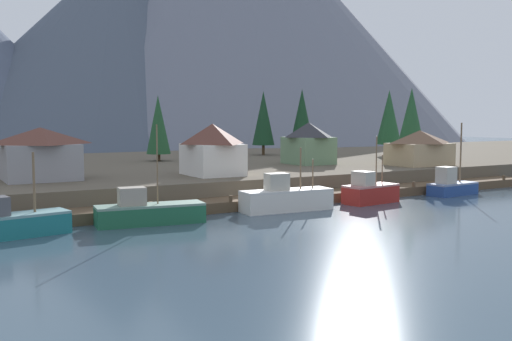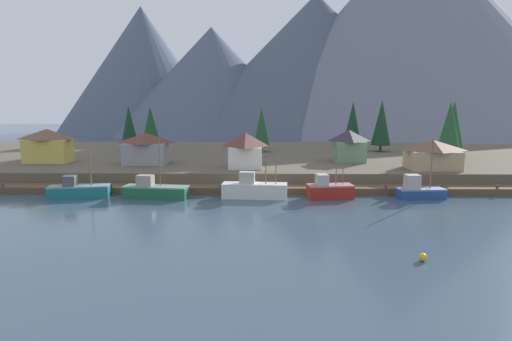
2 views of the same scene
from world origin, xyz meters
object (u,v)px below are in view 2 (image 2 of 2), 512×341
at_px(conifer_back_right, 129,125).
at_px(conifer_centre, 151,125).
at_px(house_green, 349,145).
at_px(conifer_near_right, 261,127).
at_px(house_tan, 433,154).
at_px(fishing_boat_teal, 78,190).
at_px(fishing_boat_red, 329,190).
at_px(house_white, 246,150).
at_px(conifer_mid_right, 353,122).
at_px(house_yellow, 48,145).
at_px(house_grey, 147,148).
at_px(conifer_back_left, 453,124).
at_px(channel_buoy, 423,257).
at_px(fishing_boat_blue, 419,191).
at_px(conifer_near_left, 381,123).
at_px(fishing_boat_white, 254,189).
at_px(fishing_boat_green, 155,190).
at_px(conifer_mid_left, 449,130).

relative_size(conifer_back_right, conifer_centre, 1.01).
height_order(house_green, conifer_near_right, conifer_near_right).
height_order(house_tan, conifer_near_right, conifer_near_right).
height_order(fishing_boat_teal, house_green, house_green).
relative_size(fishing_boat_red, house_white, 1.01).
height_order(fishing_boat_red, conifer_mid_right, conifer_mid_right).
relative_size(fishing_boat_red, house_tan, 0.85).
distance_m(house_yellow, conifer_centre, 22.02).
height_order(house_grey, conifer_back_right, conifer_back_right).
bearing_deg(conifer_back_left, conifer_mid_right, 145.43).
xyz_separation_m(house_yellow, conifer_centre, (14.79, 16.05, 2.88)).
bearing_deg(conifer_back_right, channel_buoy, -55.54).
height_order(house_yellow, conifer_back_right, conifer_back_right).
bearing_deg(house_yellow, fishing_boat_red, -20.55).
relative_size(fishing_boat_blue, conifer_back_right, 0.83).
bearing_deg(conifer_centre, channel_buoy, -57.02).
distance_m(fishing_boat_blue, house_tan, 13.02).
distance_m(house_white, conifer_near_right, 24.19).
distance_m(conifer_near_left, conifer_centre, 51.12).
height_order(house_green, conifer_centre, conifer_centre).
distance_m(fishing_boat_blue, conifer_mid_right, 41.86).
distance_m(fishing_boat_white, conifer_centre, 42.00).
relative_size(fishing_boat_green, house_tan, 1.13).
bearing_deg(house_yellow, fishing_boat_teal, -54.19).
distance_m(house_green, conifer_near_right, 23.01).
bearing_deg(house_tan, house_white, 176.87).
distance_m(house_green, conifer_centre, 42.81).
xyz_separation_m(house_tan, conifer_mid_left, (5.55, 7.25, 3.60)).
xyz_separation_m(fishing_boat_white, fishing_boat_red, (10.53, -0.11, -0.00)).
bearing_deg(fishing_boat_red, conifer_mid_right, 66.86).
relative_size(fishing_boat_green, conifer_mid_left, 0.85).
bearing_deg(house_green, conifer_near_left, 58.16).
distance_m(house_white, conifer_back_left, 44.76).
height_order(fishing_boat_teal, fishing_boat_blue, fishing_boat_blue).
xyz_separation_m(house_green, channel_buoy, (-2.46, -45.03, -5.15)).
bearing_deg(conifer_centre, fishing_boat_blue, -36.27).
distance_m(fishing_boat_white, conifer_mid_right, 47.35).
xyz_separation_m(house_white, conifer_centre, (-21.63, 21.46, 3.01)).
bearing_deg(fishing_boat_green, fishing_boat_white, 7.94).
bearing_deg(conifer_back_left, house_tan, -121.32).
bearing_deg(house_white, house_grey, 167.31).
bearing_deg(conifer_near_right, conifer_back_left, -11.25).
bearing_deg(fishing_boat_blue, conifer_near_right, 116.08).
xyz_separation_m(house_white, channel_buoy, (16.41, -37.14, -5.14)).
height_order(fishing_boat_red, house_grey, house_grey).
height_order(fishing_boat_blue, conifer_back_left, conifer_back_left).
bearing_deg(fishing_boat_teal, fishing_boat_red, -9.50).
xyz_separation_m(fishing_boat_green, conifer_back_right, (-16.18, 41.19, 7.08)).
bearing_deg(fishing_boat_blue, conifer_mid_left, 52.52).
bearing_deg(channel_buoy, house_grey, 129.80).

